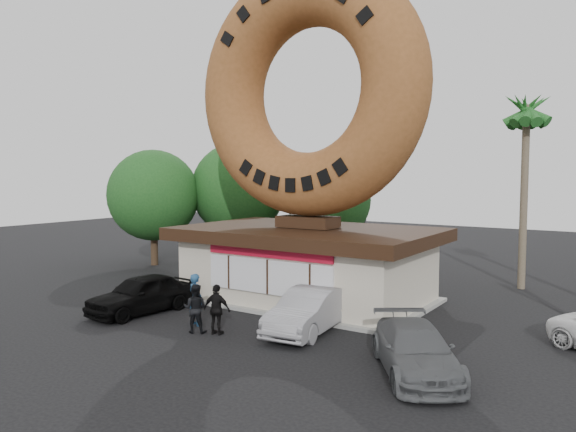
# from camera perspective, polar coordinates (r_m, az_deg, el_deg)

# --- Properties ---
(ground) EXTENTS (90.00, 90.00, 0.00)m
(ground) POSITION_cam_1_polar(r_m,az_deg,el_deg) (20.82, -6.84, -11.60)
(ground) COLOR black
(ground) RESTS_ON ground
(donut_shop) EXTENTS (11.20, 7.20, 3.80)m
(donut_shop) POSITION_cam_1_polar(r_m,az_deg,el_deg) (25.18, 1.99, -4.64)
(donut_shop) COLOR beige
(donut_shop) RESTS_ON ground
(giant_donut) EXTENTS (11.05, 2.82, 11.05)m
(giant_donut) POSITION_cam_1_polar(r_m,az_deg,el_deg) (25.14, 2.06, 12.65)
(giant_donut) COLOR #94562B
(giant_donut) RESTS_ON donut_shop
(tree_west) EXTENTS (6.00, 6.00, 7.65)m
(tree_west) POSITION_cam_1_polar(r_m,az_deg,el_deg) (36.10, -5.06, 2.69)
(tree_west) COLOR #473321
(tree_west) RESTS_ON ground
(tree_mid) EXTENTS (5.20, 5.20, 6.63)m
(tree_mid) POSITION_cam_1_polar(r_m,az_deg,el_deg) (34.71, 4.15, 1.60)
(tree_mid) COLOR #473321
(tree_mid) RESTS_ON ground
(tree_far) EXTENTS (5.60, 5.60, 7.14)m
(tree_far) POSITION_cam_1_polar(r_m,az_deg,el_deg) (35.55, -13.52, 2.06)
(tree_far) COLOR #473321
(tree_far) RESTS_ON ground
(palm_near) EXTENTS (2.60, 2.60, 9.75)m
(palm_near) POSITION_cam_1_polar(r_m,az_deg,el_deg) (29.85, 23.08, 9.23)
(palm_near) COLOR #726651
(palm_near) RESTS_ON ground
(street_lamp) EXTENTS (2.11, 0.20, 8.00)m
(street_lamp) POSITION_cam_1_polar(r_m,az_deg,el_deg) (34.60, 8.07, 2.32)
(street_lamp) COLOR #59595E
(street_lamp) RESTS_ON ground
(person_left) EXTENTS (0.82, 0.65, 1.96)m
(person_left) POSITION_cam_1_polar(r_m,az_deg,el_deg) (21.59, -9.35, -8.36)
(person_left) COLOR navy
(person_left) RESTS_ON ground
(person_center) EXTENTS (1.06, 0.96, 1.76)m
(person_center) POSITION_cam_1_polar(r_m,az_deg,el_deg) (20.64, -9.42, -9.24)
(person_center) COLOR black
(person_center) RESTS_ON ground
(person_right) EXTENTS (1.11, 0.61, 1.80)m
(person_right) POSITION_cam_1_polar(r_m,az_deg,el_deg) (20.28, -7.23, -9.41)
(person_right) COLOR black
(person_right) RESTS_ON ground
(car_black) EXTENTS (2.28, 4.79, 1.58)m
(car_black) POSITION_cam_1_polar(r_m,az_deg,el_deg) (23.88, -14.68, -7.67)
(car_black) COLOR black
(car_black) RESTS_ON ground
(car_silver) EXTENTS (2.13, 4.82, 1.54)m
(car_silver) POSITION_cam_1_polar(r_m,az_deg,el_deg) (20.48, 2.13, -9.61)
(car_silver) COLOR #9B9A9F
(car_silver) RESTS_ON ground
(car_grey) EXTENTS (4.30, 5.06, 1.39)m
(car_grey) POSITION_cam_1_polar(r_m,az_deg,el_deg) (16.83, 12.83, -13.12)
(car_grey) COLOR slate
(car_grey) RESTS_ON ground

